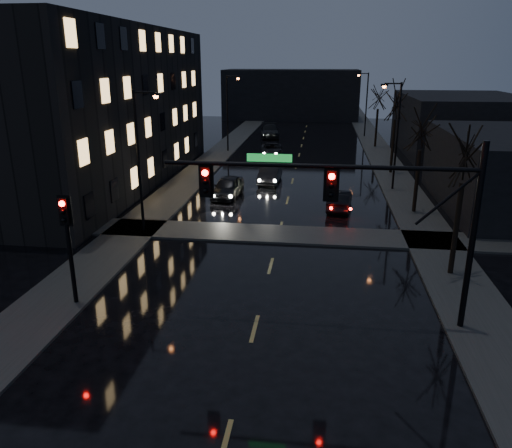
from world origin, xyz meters
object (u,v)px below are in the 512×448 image
(oncoming_car_a, at_px, (228,187))
(oncoming_car_b, at_px, (270,174))
(oncoming_car_c, at_px, (272,150))
(oncoming_car_d, at_px, (270,131))
(lead_car, at_px, (340,200))

(oncoming_car_a, xyz_separation_m, oncoming_car_b, (2.58, 4.97, -0.02))
(oncoming_car_c, height_order, oncoming_car_d, oncoming_car_d)
(oncoming_car_b, bearing_deg, oncoming_car_d, 97.88)
(oncoming_car_b, relative_size, lead_car, 1.09)
(oncoming_car_a, xyz_separation_m, lead_car, (7.98, -2.19, -0.08))
(oncoming_car_d, bearing_deg, oncoming_car_b, -91.86)
(oncoming_car_b, xyz_separation_m, oncoming_car_c, (-0.97, 11.70, -0.06))
(oncoming_car_d, relative_size, lead_car, 1.40)
(oncoming_car_b, relative_size, oncoming_car_d, 0.78)
(oncoming_car_b, height_order, oncoming_car_d, oncoming_car_d)
(oncoming_car_a, xyz_separation_m, oncoming_car_c, (1.61, 16.67, -0.09))
(oncoming_car_b, distance_m, lead_car, 8.96)
(oncoming_car_c, bearing_deg, lead_car, -78.39)
(oncoming_car_c, relative_size, lead_car, 1.18)
(oncoming_car_d, bearing_deg, lead_car, -83.78)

